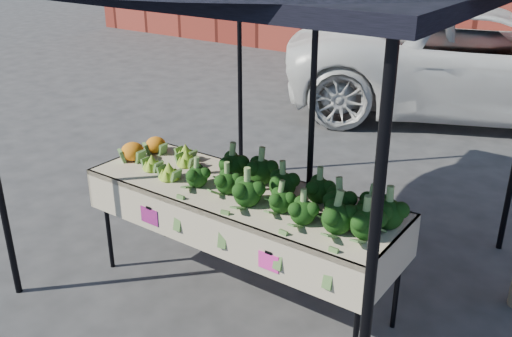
# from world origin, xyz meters

# --- Properties ---
(ground) EXTENTS (90.00, 90.00, 0.00)m
(ground) POSITION_xyz_m (0.00, 0.00, 0.00)
(ground) COLOR #2C2C2F
(table) EXTENTS (2.40, 0.81, 0.90)m
(table) POSITION_xyz_m (0.01, -0.05, 0.45)
(table) COLOR #B9AE96
(table) RESTS_ON ground
(canopy) EXTENTS (3.16, 3.16, 2.74)m
(canopy) POSITION_xyz_m (0.02, 0.40, 1.37)
(canopy) COLOR black
(canopy) RESTS_ON ground
(broccoli_heap) EXTENTS (1.58, 0.55, 0.24)m
(broccoli_heap) POSITION_xyz_m (0.40, -0.03, 1.02)
(broccoli_heap) COLOR #11350D
(broccoli_heap) RESTS_ON table
(romanesco_cluster) EXTENTS (0.42, 0.56, 0.19)m
(romanesco_cluster) POSITION_xyz_m (-0.66, -0.02, 0.99)
(romanesco_cluster) COLOR #AAB932
(romanesco_cluster) RESTS_ON table
(cauliflower_pair) EXTENTS (0.22, 0.42, 0.17)m
(cauliflower_pair) POSITION_xyz_m (-1.03, 0.01, 0.98)
(cauliflower_pair) COLOR orange
(cauliflower_pair) RESTS_ON table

